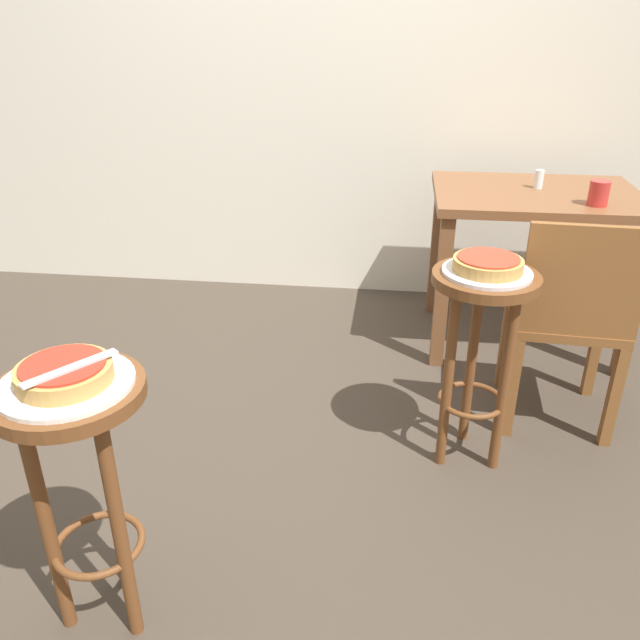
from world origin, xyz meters
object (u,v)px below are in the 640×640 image
Objects in this scene: pizza_server_knife at (71,368)px; wooden_chair at (569,316)px; serving_plate_foreground at (66,384)px; condiment_shaker at (539,179)px; pizza_foreground at (64,373)px; stool_middle at (480,330)px; serving_plate_middle at (487,272)px; pizza_middle at (488,264)px; dining_table at (534,219)px; stool_foreground at (81,457)px; cup_near_edge at (599,193)px.

wooden_chair is at bearing -13.69° from pizza_server_knife.
condiment_shaker is at bearing 53.61° from serving_plate_foreground.
pizza_foreground reaches higher than stool_middle.
stool_middle is at bearing 38.54° from pizza_foreground.
serving_plate_middle is 0.03m from pizza_middle.
pizza_server_knife is at bearing -139.93° from pizza_middle.
condiment_shaker reaches higher than serving_plate_middle.
dining_table is (0.32, 0.97, -0.10)m from serving_plate_middle.
stool_foreground is 0.21m from serving_plate_foreground.
condiment_shaker is at bearing 1.76° from pizza_server_knife.
cup_near_edge is (0.53, 0.76, 0.28)m from stool_middle.
dining_table is at bearing 71.49° from pizza_middle.
wooden_chair is at bearing 36.08° from pizza_middle.
wooden_chair is at bearing -87.67° from dining_table.
dining_table is (0.32, 0.97, 0.10)m from stool_middle.
pizza_foreground reaches higher than serving_plate_middle.
serving_plate_foreground is at bearing -134.46° from cup_near_edge.
condiment_shaker reaches higher than dining_table.
wooden_chair is at bearing 37.92° from serving_plate_foreground.
condiment_shaker is (0.33, 1.02, 0.27)m from stool_middle.
pizza_foreground is at bearing -126.39° from condiment_shaker.
dining_table is 4.15× the size of pizza_server_knife.
pizza_middle reaches higher than serving_plate_middle.
pizza_server_knife is (-1.34, -1.09, 0.31)m from wooden_chair.
stool_foreground is at bearing -141.46° from serving_plate_middle.
condiment_shaker is at bearing 126.91° from cup_near_edge.
condiment_shaker is at bearing 71.97° from pizza_middle.
serving_plate_foreground is 2.27m from condiment_shaker.
cup_near_edge reaches higher than stool_middle.
pizza_foreground is at bearing -142.08° from wooden_chair.
wooden_chair reaches higher than pizza_server_knife.
condiment_shaker is (0.33, 1.02, 0.06)m from serving_plate_middle.
pizza_foreground is at bearing 93.56° from pizza_server_knife.
pizza_middle is 2.67× the size of condiment_shaker.
wooden_chair is at bearing 37.92° from pizza_foreground.
pizza_foreground is at bearing -116.57° from stool_foreground.
pizza_foreground and pizza_middle have the same top height.
pizza_middle is at bearing 38.54° from pizza_foreground.
serving_plate_foreground is at bearing -141.46° from stool_middle.
serving_plate_middle is 2.79× the size of cup_near_edge.
stool_foreground is 6.97× the size of cup_near_edge.
pizza_server_knife reaches higher than stool_middle.
dining_table is 10.93× the size of condiment_shaker.
serving_plate_middle is at bearing -12.68° from pizza_server_knife.
cup_near_edge is at bearing -53.09° from condiment_shaker.
pizza_foreground is (-0.00, -0.00, 0.24)m from stool_foreground.
stool_foreground is 0.85× the size of wooden_chair.
dining_table reaches higher than serving_plate_middle.
stool_foreground is 0.24m from pizza_foreground.
cup_near_edge is at bearing 55.40° from pizza_middle.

